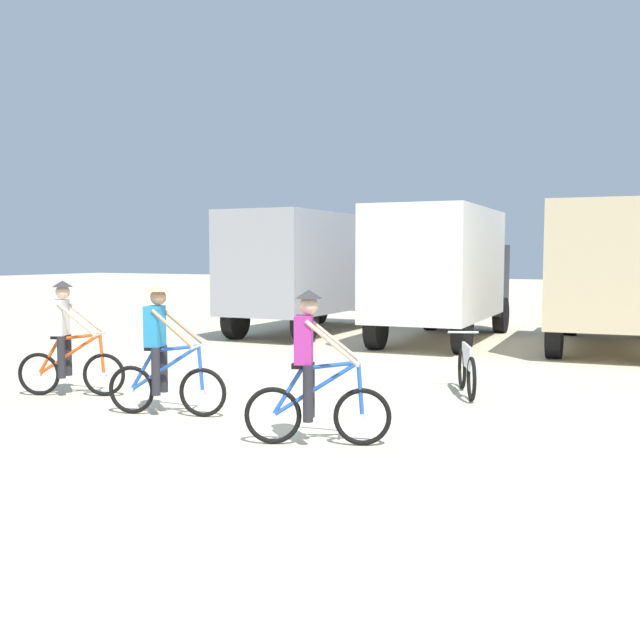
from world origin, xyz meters
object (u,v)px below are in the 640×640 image
Objects in this scene: box_truck_grey_hauler at (308,267)px; cyclist_near_camera at (312,373)px; box_truck_tan_camper at (610,269)px; cyclist_orange_shirt at (67,342)px; cyclist_cowboy_hat at (162,355)px; bicycle_spare at (467,370)px; box_truck_white_box at (443,268)px.

box_truck_grey_hauler is 12.69m from cyclist_near_camera.
box_truck_tan_camper is (8.02, 0.16, 0.00)m from box_truck_grey_hauler.
box_truck_tan_camper reaches higher than cyclist_near_camera.
cyclist_orange_shirt and cyclist_cowboy_hat have the same top height.
box_truck_white_box is at bearing 111.43° from bicycle_spare.
bicycle_spare is (2.71, -6.91, -1.48)m from box_truck_white_box.
box_truck_grey_hauler reaches higher than cyclist_cowboy_hat.
box_truck_grey_hauler is at bearing 133.38° from bicycle_spare.
cyclist_cowboy_hat reaches higher than bicycle_spare.
cyclist_cowboy_hat is (-4.53, -10.77, -1.03)m from box_truck_tan_camper.
box_truck_grey_hauler is 11.22m from cyclist_cowboy_hat.
cyclist_orange_shirt is at bearing -151.49° from bicycle_spare.
cyclist_near_camera is (-1.92, -11.24, -1.03)m from box_truck_tan_camper.
box_truck_white_box reaches higher than bicycle_spare.
box_truck_tan_camper is 4.34× the size of bicycle_spare.
cyclist_orange_shirt and cyclist_near_camera have the same top height.
cyclist_near_camera is (4.87, -0.90, 0.00)m from cyclist_orange_shirt.
box_truck_grey_hauler is 4.07m from box_truck_white_box.
box_truck_white_box is 1.00× the size of box_truck_tan_camper.
cyclist_orange_shirt is (-6.79, -10.34, -1.03)m from box_truck_tan_camper.
cyclist_near_camera is (2.61, -0.46, 0.00)m from cyclist_cowboy_hat.
box_truck_tan_camper reaches higher than cyclist_orange_shirt.
box_truck_white_box reaches higher than cyclist_orange_shirt.
cyclist_orange_shirt is at bearing -123.31° from box_truck_tan_camper.
box_truck_tan_camper is at bearing 56.69° from cyclist_orange_shirt.
box_truck_grey_hauler is 3.75× the size of cyclist_cowboy_hat.
box_truck_white_box is at bearing -3.65° from box_truck_grey_hauler.
bicycle_spare is (6.77, -7.17, -1.48)m from box_truck_grey_hauler.
box_truck_grey_hauler is at bearing 96.86° from cyclist_orange_shirt.
cyclist_near_camera is 4.00m from bicycle_spare.
box_truck_white_box is 3.80× the size of cyclist_orange_shirt.
box_truck_grey_hauler is 4.28× the size of bicycle_spare.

